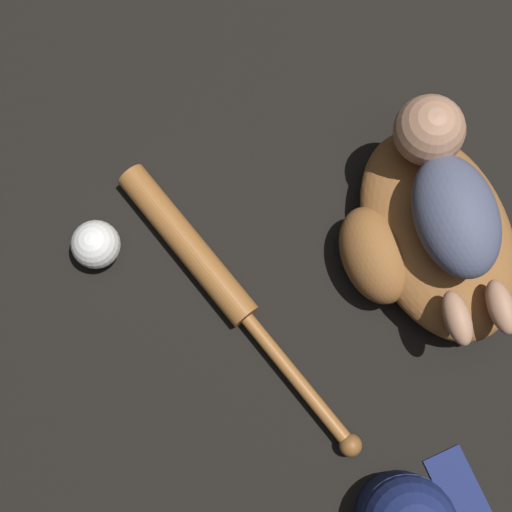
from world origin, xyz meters
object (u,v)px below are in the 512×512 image
Objects in this scene: baby_figure at (448,194)px; baseball_bat at (209,272)px; baseball at (96,245)px; baseball_glove at (427,238)px.

baby_figure is 0.37m from baseball_bat.
baseball_bat is 0.18m from baseball.
baseball_bat is (-0.04, 0.33, -0.03)m from baseball_glove.
baseball_glove is 0.86× the size of baseball_bat.
baseball reaches higher than baseball_bat.
baby_figure is 0.78× the size of baseball_bat.
baby_figure reaches higher than baseball_glove.
baby_figure is at bearing -14.04° from baseball_glove.
baseball_bat is at bearing 102.67° from baby_figure.
baby_figure is 0.52m from baseball.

